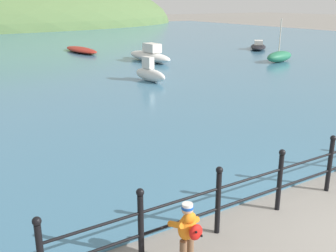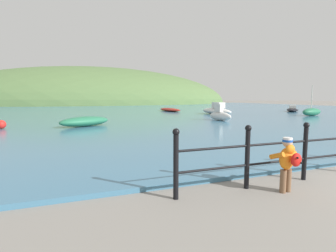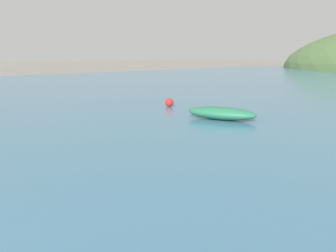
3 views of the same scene
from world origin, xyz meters
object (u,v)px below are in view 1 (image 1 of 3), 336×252
at_px(boat_red_dinghy, 81,50).
at_px(boat_blue_hull, 258,46).
at_px(child_in_coat, 188,229).
at_px(boat_green_fishing, 279,56).
at_px(boat_twin_mast, 150,55).
at_px(boat_far_left, 150,73).

xyz_separation_m(boat_red_dinghy, boat_blue_hull, (12.62, -5.57, 0.05)).
height_order(child_in_coat, boat_blue_hull, child_in_coat).
bearing_deg(boat_blue_hull, boat_green_fishing, -123.65).
relative_size(boat_red_dinghy, boat_blue_hull, 1.40).
distance_m(boat_red_dinghy, boat_twin_mast, 7.00).
bearing_deg(boat_red_dinghy, child_in_coat, -106.79).
bearing_deg(child_in_coat, boat_green_fishing, 39.15).
height_order(boat_far_left, boat_blue_hull, boat_far_left).
xyz_separation_m(child_in_coat, boat_green_fishing, (16.21, 13.19, -0.16)).
relative_size(boat_far_left, boat_twin_mast, 0.50).
relative_size(boat_twin_mast, boat_blue_hull, 1.31).
distance_m(boat_green_fishing, boat_far_left, 10.03).
relative_size(boat_red_dinghy, boat_twin_mast, 1.07).
relative_size(boat_green_fishing, boat_red_dinghy, 0.56).
xyz_separation_m(boat_far_left, boat_blue_hull, (13.76, 6.82, -0.14)).
relative_size(boat_red_dinghy, boat_far_left, 2.13).
bearing_deg(child_in_coat, boat_twin_mast, 61.97).
xyz_separation_m(boat_twin_mast, boat_blue_hull, (10.54, 1.11, -0.14)).
bearing_deg(boat_blue_hull, boat_twin_mast, -173.97).
relative_size(child_in_coat, boat_far_left, 0.45).
relative_size(boat_green_fishing, boat_blue_hull, 0.78).
xyz_separation_m(child_in_coat, boat_red_dinghy, (7.38, 24.47, -0.32)).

